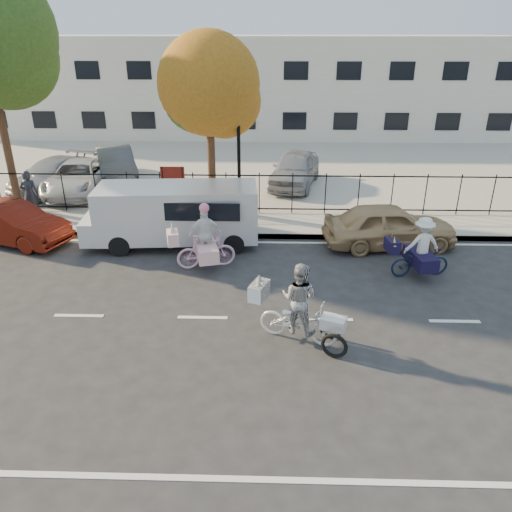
{
  "coord_description": "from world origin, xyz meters",
  "views": [
    {
      "loc": [
        1.58,
        -10.25,
        6.29
      ],
      "look_at": [
        1.25,
        1.2,
        1.1
      ],
      "focal_mm": 35.0,
      "sensor_mm": 36.0,
      "label": 1
    }
  ],
  "objects_px": {
    "lot_car_a": "(52,175)",
    "lot_car_b": "(79,177)",
    "red_sedan": "(11,224)",
    "bull_bike": "(420,253)",
    "gold_sedan": "(390,226)",
    "white_van": "(175,213)",
    "pedestrian": "(30,194)",
    "zebra_trike": "(299,312)",
    "lamppost": "(239,133)",
    "unicorn_bike": "(205,244)",
    "lot_car_c": "(116,164)",
    "lot_car_d": "(295,169)"
  },
  "relations": [
    {
      "from": "lot_car_a",
      "to": "lot_car_b",
      "type": "bearing_deg",
      "value": 3.13
    },
    {
      "from": "red_sedan",
      "to": "lot_car_b",
      "type": "distance_m",
      "value": 5.05
    },
    {
      "from": "bull_bike",
      "to": "gold_sedan",
      "type": "relative_size",
      "value": 0.46
    },
    {
      "from": "white_van",
      "to": "pedestrian",
      "type": "xyz_separation_m",
      "value": [
        -5.55,
        2.06,
        -0.07
      ]
    },
    {
      "from": "zebra_trike",
      "to": "pedestrian",
      "type": "height_order",
      "value": "zebra_trike"
    },
    {
      "from": "lamppost",
      "to": "gold_sedan",
      "type": "height_order",
      "value": "lamppost"
    },
    {
      "from": "unicorn_bike",
      "to": "bull_bike",
      "type": "bearing_deg",
      "value": -108.39
    },
    {
      "from": "lot_car_a",
      "to": "lot_car_c",
      "type": "height_order",
      "value": "lot_car_c"
    },
    {
      "from": "lot_car_b",
      "to": "unicorn_bike",
      "type": "bearing_deg",
      "value": -51.81
    },
    {
      "from": "white_van",
      "to": "red_sedan",
      "type": "xyz_separation_m",
      "value": [
        -5.3,
        0.0,
        -0.42
      ]
    },
    {
      "from": "gold_sedan",
      "to": "pedestrian",
      "type": "height_order",
      "value": "pedestrian"
    },
    {
      "from": "lot_car_c",
      "to": "lot_car_a",
      "type": "bearing_deg",
      "value": -165.58
    },
    {
      "from": "gold_sedan",
      "to": "lot_car_b",
      "type": "height_order",
      "value": "lot_car_b"
    },
    {
      "from": "unicorn_bike",
      "to": "red_sedan",
      "type": "bearing_deg",
      "value": 59.98
    },
    {
      "from": "zebra_trike",
      "to": "gold_sedan",
      "type": "xyz_separation_m",
      "value": [
        3.11,
        5.36,
        -0.02
      ]
    },
    {
      "from": "red_sedan",
      "to": "lot_car_a",
      "type": "distance_m",
      "value": 5.44
    },
    {
      "from": "lamppost",
      "to": "pedestrian",
      "type": "xyz_separation_m",
      "value": [
        -7.45,
        -0.24,
        -2.12
      ]
    },
    {
      "from": "bull_bike",
      "to": "lot_car_c",
      "type": "distance_m",
      "value": 14.29
    },
    {
      "from": "white_van",
      "to": "lot_car_d",
      "type": "height_order",
      "value": "white_van"
    },
    {
      "from": "gold_sedan",
      "to": "pedestrian",
      "type": "bearing_deg",
      "value": 74.34
    },
    {
      "from": "lamppost",
      "to": "lot_car_c",
      "type": "bearing_deg",
      "value": 141.09
    },
    {
      "from": "white_van",
      "to": "lot_car_c",
      "type": "height_order",
      "value": "white_van"
    },
    {
      "from": "bull_bike",
      "to": "gold_sedan",
      "type": "bearing_deg",
      "value": 2.05
    },
    {
      "from": "lamppost",
      "to": "lot_car_d",
      "type": "distance_m",
      "value": 5.06
    },
    {
      "from": "zebra_trike",
      "to": "lot_car_a",
      "type": "xyz_separation_m",
      "value": [
        -9.77,
        10.74,
        0.06
      ]
    },
    {
      "from": "unicorn_bike",
      "to": "lot_car_b",
      "type": "distance_m",
      "value": 9.04
    },
    {
      "from": "bull_bike",
      "to": "lot_car_d",
      "type": "height_order",
      "value": "bull_bike"
    },
    {
      "from": "red_sedan",
      "to": "lot_car_a",
      "type": "relative_size",
      "value": 0.9
    },
    {
      "from": "unicorn_bike",
      "to": "white_van",
      "type": "relative_size",
      "value": 0.36
    },
    {
      "from": "white_van",
      "to": "gold_sedan",
      "type": "bearing_deg",
      "value": -4.22
    },
    {
      "from": "zebra_trike",
      "to": "lot_car_b",
      "type": "distance_m",
      "value": 13.44
    },
    {
      "from": "bull_bike",
      "to": "gold_sedan",
      "type": "xyz_separation_m",
      "value": [
        -0.4,
        2.06,
        0.01
      ]
    },
    {
      "from": "lamppost",
      "to": "bull_bike",
      "type": "xyz_separation_m",
      "value": [
        5.26,
        -4.36,
        -2.42
      ]
    },
    {
      "from": "pedestrian",
      "to": "lot_car_c",
      "type": "xyz_separation_m",
      "value": [
        1.65,
        4.92,
        -0.13
      ]
    },
    {
      "from": "bull_bike",
      "to": "lot_car_c",
      "type": "bearing_deg",
      "value": 41.73
    },
    {
      "from": "gold_sedan",
      "to": "lot_car_a",
      "type": "height_order",
      "value": "lot_car_a"
    },
    {
      "from": "lamppost",
      "to": "white_van",
      "type": "relative_size",
      "value": 0.78
    },
    {
      "from": "lot_car_a",
      "to": "lot_car_b",
      "type": "height_order",
      "value": "lot_car_b"
    },
    {
      "from": "lot_car_b",
      "to": "lot_car_d",
      "type": "distance_m",
      "value": 9.01
    },
    {
      "from": "lot_car_b",
      "to": "red_sedan",
      "type": "bearing_deg",
      "value": -98.28
    },
    {
      "from": "lot_car_b",
      "to": "white_van",
      "type": "bearing_deg",
      "value": -49.41
    },
    {
      "from": "lamppost",
      "to": "white_van",
      "type": "distance_m",
      "value": 3.62
    },
    {
      "from": "zebra_trike",
      "to": "pedestrian",
      "type": "xyz_separation_m",
      "value": [
        -9.19,
        7.42,
        0.27
      ]
    },
    {
      "from": "lamppost",
      "to": "zebra_trike",
      "type": "height_order",
      "value": "lamppost"
    },
    {
      "from": "lot_car_c",
      "to": "zebra_trike",
      "type": "bearing_deg",
      "value": -80.11
    },
    {
      "from": "unicorn_bike",
      "to": "red_sedan",
      "type": "height_order",
      "value": "unicorn_bike"
    },
    {
      "from": "zebra_trike",
      "to": "red_sedan",
      "type": "distance_m",
      "value": 10.43
    },
    {
      "from": "gold_sedan",
      "to": "white_van",
      "type": "bearing_deg",
      "value": 83.85
    },
    {
      "from": "unicorn_bike",
      "to": "lot_car_a",
      "type": "distance_m",
      "value": 10.15
    },
    {
      "from": "unicorn_bike",
      "to": "lot_car_a",
      "type": "height_order",
      "value": "unicorn_bike"
    }
  ]
}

